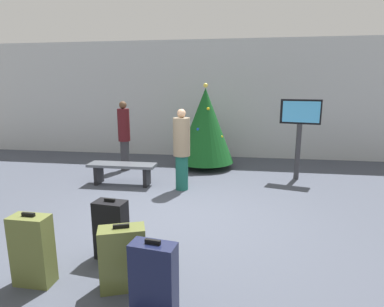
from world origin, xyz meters
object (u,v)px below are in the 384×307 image
at_px(holiday_tree, 205,125).
at_px(suitcase_3, 154,284).
at_px(suitcase_2, 32,250).
at_px(waiting_bench, 122,169).
at_px(traveller_1, 182,148).
at_px(flight_info_kiosk, 300,124).
at_px(suitcase_1, 111,230).
at_px(suitcase_0, 123,258).
at_px(traveller_0, 124,134).

xyz_separation_m(holiday_tree, suitcase_3, (0.17, -5.78, -0.75)).
relative_size(suitcase_2, suitcase_3, 1.00).
height_order(waiting_bench, traveller_1, traveller_1).
height_order(flight_info_kiosk, traveller_1, flight_info_kiosk).
relative_size(flight_info_kiosk, traveller_1, 1.10).
relative_size(traveller_1, suitcase_1, 2.15).
relative_size(waiting_bench, suitcase_1, 1.89).
height_order(flight_info_kiosk, suitcase_0, flight_info_kiosk).
height_order(waiting_bench, suitcase_3, suitcase_3).
xyz_separation_m(flight_info_kiosk, traveller_0, (-4.31, 0.17, -0.36)).
bearing_deg(suitcase_1, waiting_bench, 108.41).
bearing_deg(suitcase_2, traveller_1, 73.52).
distance_m(holiday_tree, flight_info_kiosk, 2.40).
relative_size(holiday_tree, traveller_1, 1.31).
height_order(traveller_1, suitcase_0, traveller_1).
bearing_deg(suitcase_2, flight_info_kiosk, 52.40).
bearing_deg(suitcase_1, traveller_1, 82.03).
relative_size(waiting_bench, traveller_1, 0.88).
bearing_deg(waiting_bench, suitcase_0, -69.02).
bearing_deg(waiting_bench, holiday_tree, 47.42).
distance_m(holiday_tree, traveller_0, 2.13).
height_order(traveller_1, suitcase_3, traveller_1).
distance_m(flight_info_kiosk, suitcase_0, 5.33).
bearing_deg(suitcase_3, suitcase_2, 165.27).
distance_m(suitcase_0, suitcase_1, 0.69).
relative_size(holiday_tree, traveller_0, 1.25).
bearing_deg(traveller_1, flight_info_kiosk, 24.80).
height_order(traveller_1, suitcase_2, traveller_1).
xyz_separation_m(holiday_tree, traveller_1, (-0.28, -1.93, -0.25)).
bearing_deg(traveller_1, suitcase_2, -106.48).
relative_size(suitcase_0, suitcase_3, 0.88).
bearing_deg(flight_info_kiosk, waiting_bench, -165.10).
relative_size(holiday_tree, flight_info_kiosk, 1.20).
xyz_separation_m(flight_info_kiosk, suitcase_0, (-2.57, -4.57, -0.96)).
bearing_deg(suitcase_0, traveller_1, 89.63).
bearing_deg(suitcase_2, suitcase_0, 4.14).
xyz_separation_m(waiting_bench, traveller_0, (-0.39, 1.22, 0.60)).
bearing_deg(suitcase_1, traveller_0, 108.17).
bearing_deg(waiting_bench, suitcase_2, -84.47).
bearing_deg(traveller_1, waiting_bench, 174.42).
height_order(traveller_0, suitcase_2, traveller_0).
relative_size(waiting_bench, traveller_0, 0.84).
xyz_separation_m(flight_info_kiosk, waiting_bench, (-3.92, -1.04, -0.95)).
xyz_separation_m(suitcase_1, suitcase_2, (-0.63, -0.65, 0.02)).
relative_size(suitcase_1, suitcase_2, 0.95).
distance_m(flight_info_kiosk, suitcase_3, 5.52).
bearing_deg(suitcase_0, traveller_0, 110.12).
bearing_deg(traveller_1, suitcase_0, -90.37).
xyz_separation_m(holiday_tree, suitcase_0, (-0.30, -5.32, -0.80)).
bearing_deg(suitcase_2, waiting_bench, 95.53).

